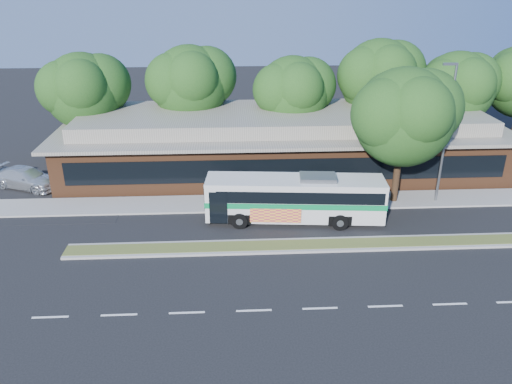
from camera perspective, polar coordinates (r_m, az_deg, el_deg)
ground at (r=27.45m, az=5.55°, el=-6.84°), size 120.00×120.00×0.00m
median_strip at (r=27.93m, az=5.38°, el=-6.09°), size 26.00×1.10×0.15m
sidewalk at (r=33.04m, az=3.99°, el=-1.13°), size 44.00×2.60×0.12m
parking_lot at (r=38.80m, az=-24.14°, el=0.53°), size 14.00×12.00×0.01m
plaza_building at (r=38.40m, az=2.93°, el=5.80°), size 33.20×11.20×4.45m
lamp_post at (r=33.52m, az=20.88°, el=6.55°), size 0.93×0.18×9.07m
tree_bg_a at (r=40.76m, az=-18.55°, el=11.12°), size 6.47×5.80×8.63m
tree_bg_b at (r=40.35m, az=-6.96°, el=12.43°), size 6.69×6.00×9.00m
tree_bg_c at (r=39.74m, az=4.77°, el=11.53°), size 6.24×5.60×8.26m
tree_bg_d at (r=42.06m, az=14.42°, el=12.71°), size 6.91×6.20×9.37m
tree_bg_e at (r=43.40m, az=22.41°, el=11.10°), size 6.47×5.80×8.50m
transit_bus at (r=30.02m, az=4.55°, el=-0.43°), size 10.82×3.21×2.99m
sedan at (r=38.65m, az=-24.76°, el=1.48°), size 5.34×3.79×1.44m
sidewalk_tree at (r=32.73m, az=17.21°, el=8.49°), size 6.87×6.16×8.84m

